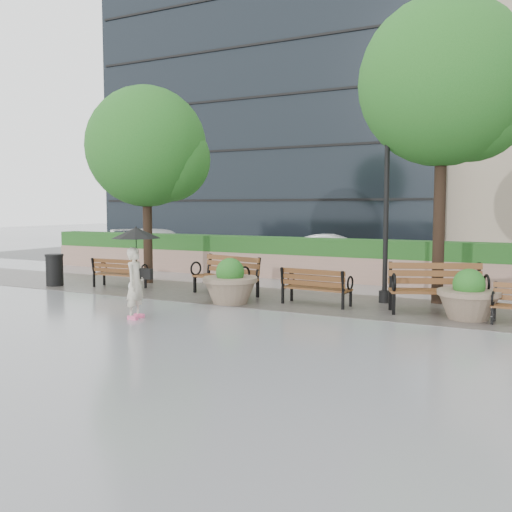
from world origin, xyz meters
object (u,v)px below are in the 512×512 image
at_px(bench_2, 316,294).
at_px(car_left, 159,245).
at_px(bench_0, 119,279).
at_px(pedestrian, 136,263).
at_px(lamppost, 386,226).
at_px(planter_left, 230,286).
at_px(trash_bin, 55,271).
at_px(planter_right, 468,300).
at_px(car_right, 334,251).
at_px(bench_1, 226,284).
at_px(bench_3, 437,299).

distance_m(bench_2, car_left, 12.21).
xyz_separation_m(bench_0, pedestrian, (3.37, -3.34, 0.92)).
bearing_deg(bench_0, lamppost, -174.60).
bearing_deg(pedestrian, lamppost, -52.37).
relative_size(planter_left, trash_bin, 1.48).
height_order(planter_right, car_right, car_right).
xyz_separation_m(bench_0, bench_1, (3.44, 0.25, 0.05)).
xyz_separation_m(car_left, pedestrian, (7.19, -10.24, 0.47)).
relative_size(bench_3, car_left, 0.46).
distance_m(planter_left, planter_right, 5.46).
bearing_deg(bench_1, trash_bin, -156.92).
distance_m(bench_0, planter_right, 9.63).
relative_size(bench_3, car_right, 0.56).
distance_m(bench_1, planter_left, 1.32).
xyz_separation_m(bench_2, car_left, (-9.99, 7.01, 0.43)).
distance_m(bench_1, car_left, 9.86).
bearing_deg(car_left, bench_1, -118.07).
height_order(bench_0, bench_1, bench_1).
xyz_separation_m(planter_right, trash_bin, (-11.62, -0.35, 0.03)).
bearing_deg(car_left, bench_2, -110.63).
height_order(trash_bin, car_left, car_left).
height_order(bench_0, car_right, car_right).
height_order(planter_left, pedestrian, pedestrian).
distance_m(lamppost, car_left, 12.85).
bearing_deg(lamppost, car_left, 152.53).
bearing_deg(pedestrian, bench_2, -49.43).
xyz_separation_m(planter_left, car_right, (-0.48, 8.72, 0.21)).
height_order(bench_3, planter_left, planter_left).
distance_m(bench_2, planter_right, 3.47).
relative_size(bench_3, pedestrian, 1.14).
height_order(car_right, pedestrian, pedestrian).
height_order(bench_0, bench_3, bench_3).
bearing_deg(bench_2, lamppost, -137.00).
bearing_deg(lamppost, pedestrian, -133.77).
bearing_deg(planter_left, bench_2, 20.12).
height_order(planter_left, planter_right, planter_left).
relative_size(lamppost, car_right, 1.09).
xyz_separation_m(bench_3, planter_right, (0.71, -0.38, 0.09)).
bearing_deg(car_left, trash_bin, -151.83).
xyz_separation_m(planter_left, lamppost, (3.32, 1.83, 1.44)).
height_order(planter_right, car_left, car_left).
height_order(car_left, car_right, car_left).
bearing_deg(car_left, car_right, -68.06).
distance_m(planter_left, trash_bin, 6.21).
bearing_deg(bench_3, lamppost, 127.11).
bearing_deg(pedestrian, bench_3, -66.37).
xyz_separation_m(bench_1, bench_2, (2.72, -0.35, -0.04)).
xyz_separation_m(bench_0, car_left, (-3.82, 6.90, 0.44)).
distance_m(bench_2, lamppost, 2.39).
distance_m(trash_bin, car_left, 7.70).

